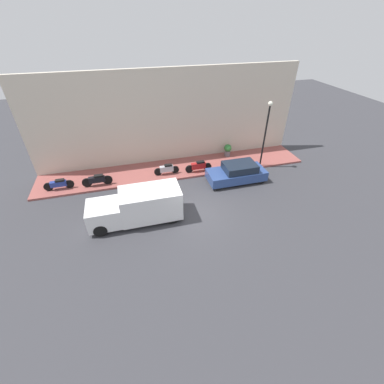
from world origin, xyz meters
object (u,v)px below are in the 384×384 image
delivery_van (137,206)px  streetlamp (267,126)px  motorcycle_black (97,180)px  motorcycle_red (199,166)px  motorcycle_blue (59,184)px  parked_car (237,173)px  scooter_silver (167,169)px  potted_plant (228,150)px

delivery_van → streetlamp: size_ratio=1.06×
motorcycle_black → motorcycle_red: (0.01, -7.10, 0.00)m
delivery_van → motorcycle_red: bearing=-49.4°
motorcycle_black → motorcycle_blue: motorcycle_black is taller
parked_car → motorcycle_blue: bearing=80.9°
delivery_van → motorcycle_black: (4.09, 2.31, -0.39)m
delivery_van → motorcycle_black: size_ratio=2.59×
scooter_silver → motorcycle_red: size_ratio=0.92×
motorcycle_blue → potted_plant: 12.61m
scooter_silver → motorcycle_red: 2.33m
potted_plant → delivery_van: bearing=127.3°
delivery_van → scooter_silver: 5.00m
parked_car → delivery_van: (-2.39, 7.07, 0.33)m
parked_car → motorcycle_blue: size_ratio=2.14×
delivery_van → motorcycle_red: size_ratio=2.59×
delivery_van → scooter_silver: delivery_van is taller
potted_plant → motorcycle_blue: bearing=97.5°
motorcycle_blue → delivery_van: bearing=-132.0°
motorcycle_blue → potted_plant: (1.64, -12.51, 0.14)m
parked_car → streetlamp: size_ratio=0.83×
scooter_silver → parked_car: bearing=-112.9°
motorcycle_black → potted_plant: bearing=-79.7°
parked_car → motorcycle_black: size_ratio=2.04×
motorcycle_blue → streetlamp: (-0.52, -14.33, 2.71)m
parked_car → delivery_van: 7.47m
motorcycle_black → motorcycle_blue: 2.44m
delivery_van → streetlamp: (3.75, -9.59, 2.27)m
parked_car → scooter_silver: bearing=67.1°
streetlamp → potted_plant: streetlamp is taller
parked_car → motorcycle_blue: 11.96m
streetlamp → delivery_van: bearing=111.4°
scooter_silver → motorcycle_red: bearing=-95.6°
scooter_silver → streetlamp: bearing=-94.7°
parked_car → potted_plant: size_ratio=4.12×
parked_car → streetlamp: 3.87m
scooter_silver → streetlamp: 7.64m
delivery_van → scooter_silver: size_ratio=2.82×
parked_car → motorcycle_red: size_ratio=2.04×
motorcycle_blue → potted_plant: size_ratio=1.92×
motorcycle_red → streetlamp: 5.50m
scooter_silver → motorcycle_blue: size_ratio=0.97×
motorcycle_red → streetlamp: bearing=-94.2°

